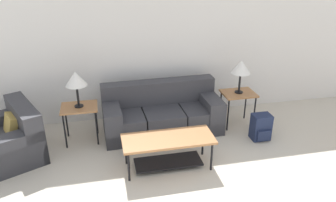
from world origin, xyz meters
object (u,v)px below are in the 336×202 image
Objects in this scene: table_lamp_left at (76,79)px; couch at (162,114)px; table_lamp_right at (241,68)px; backpack at (261,127)px; armchair at (9,140)px; side_table_right at (238,96)px; coffee_table at (168,146)px; side_table_left at (80,110)px.

couch is at bearing 3.59° from table_lamp_left.
couch is at bearing 176.41° from table_lamp_right.
couch is 1.67m from backpack.
armchair is (-2.39, -0.35, -0.01)m from couch.
table_lamp_left reaches higher than couch.
side_table_right is 1.40× the size of backpack.
armchair is 3.75m from side_table_right.
armchair is 2.36× the size of table_lamp_left.
coffee_table is 2.92× the size of backpack.
table_lamp_right is at bearing 0.00° from table_lamp_left.
coffee_table is 1.80m from side_table_right.
couch is 1.37m from side_table_right.
couch is 1.56× the size of coffee_table.
coffee_table is 1.74m from table_lamp_left.
table_lamp_right reaches higher than armchair.
couch reaches higher than coffee_table.
couch is 1.56m from table_lamp_right.
table_lamp_left is at bearing -180.00° from side_table_right.
side_table_left reaches higher than coffee_table.
table_lamp_right reaches higher than side_table_left.
couch is 4.56× the size of backpack.
side_table_left is 2.70m from side_table_right.
coffee_table is at bearing -96.48° from couch.
couch is 2.41m from armchair.
table_lamp_left reaches higher than side_table_left.
armchair is at bearing -175.96° from side_table_right.
armchair is at bearing -165.78° from table_lamp_left.
coffee_table is 1.93m from table_lamp_right.
coffee_table is 2.22× the size of table_lamp_left.
side_table_right is (2.70, 0.00, 0.00)m from side_table_left.
side_table_right is at bearing 80.54° from table_lamp_right.
side_table_right reaches higher than backpack.
side_table_right is (3.74, 0.26, 0.26)m from armchair.
side_table_right reaches higher than coffee_table.
side_table_right is at bearing 0.00° from table_lamp_left.
backpack is (0.18, -0.57, -0.86)m from table_lamp_right.
table_lamp_left reaches higher than coffee_table.
table_lamp_right is (2.70, 0.00, 0.00)m from table_lamp_left.
table_lamp_left is (-1.35, -0.08, 0.77)m from couch.
backpack is (2.88, -0.57, -0.33)m from side_table_left.
table_lamp_left is at bearing 14.22° from armchair.
coffee_table is 1.72m from backpack.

